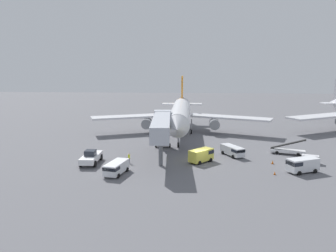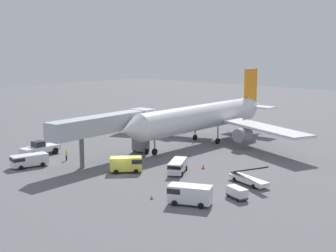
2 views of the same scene
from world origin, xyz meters
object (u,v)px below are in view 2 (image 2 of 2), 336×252
(belt_loader_truck, at_px, (249,179))
(safety_cone_alpha, at_px, (190,187))
(service_van_far_left, at_px, (189,194))
(service_van_far_center, at_px, (177,166))
(airplane_at_gate, at_px, (205,117))
(service_van_far_right, at_px, (127,164))
(ground_crew_worker_foreground, at_px, (66,155))
(safety_cone_bravo, at_px, (203,166))
(service_van_mid_right, at_px, (28,160))
(baggage_cart_near_right, at_px, (237,192))
(pushback_tug, at_px, (40,149))
(safety_cone_charlie, at_px, (152,197))
(jet_bridge, at_px, (110,125))

(belt_loader_truck, xyz_separation_m, safety_cone_alpha, (-4.29, -6.95, -0.44))
(service_van_far_left, relative_size, service_van_far_center, 0.97)
(airplane_at_gate, height_order, service_van_far_right, airplane_at_gate)
(ground_crew_worker_foreground, relative_size, safety_cone_bravo, 2.33)
(service_van_far_left, relative_size, service_van_mid_right, 0.95)
(service_van_mid_right, bearing_deg, safety_cone_alpha, 16.69)
(airplane_at_gate, distance_m, service_van_far_left, 35.72)
(baggage_cart_near_right, relative_size, safety_cone_alpha, 4.75)
(service_van_far_right, bearing_deg, service_van_mid_right, -149.23)
(service_van_mid_right, xyz_separation_m, safety_cone_bravo, (20.33, 16.85, -0.73))
(service_van_far_center, height_order, service_van_mid_right, service_van_mid_right)
(pushback_tug, xyz_separation_m, service_van_far_right, (18.84, 2.32, 0.17))
(service_van_mid_right, relative_size, ground_crew_worker_foreground, 3.24)
(ground_crew_worker_foreground, height_order, safety_cone_charlie, ground_crew_worker_foreground)
(belt_loader_truck, distance_m, safety_cone_alpha, 8.18)
(belt_loader_truck, bearing_deg, jet_bridge, -171.87)
(jet_bridge, bearing_deg, airplane_at_gate, 82.94)
(service_van_mid_right, distance_m, safety_cone_bravo, 26.42)
(service_van_far_right, xyz_separation_m, service_van_mid_right, (-13.29, -7.91, -0.18))
(pushback_tug, distance_m, safety_cone_charlie, 30.18)
(service_van_far_left, distance_m, baggage_cart_near_right, 6.22)
(airplane_at_gate, distance_m, service_van_far_right, 25.15)
(safety_cone_bravo, distance_m, safety_cone_charlie, 15.80)
(baggage_cart_near_right, relative_size, safety_cone_bravo, 4.05)
(service_van_mid_right, bearing_deg, service_van_far_left, 6.08)
(airplane_at_gate, distance_m, baggage_cart_near_right, 33.49)
(service_van_far_right, distance_m, safety_cone_charlie, 12.79)
(service_van_far_left, bearing_deg, safety_cone_charlie, -161.46)
(service_van_far_left, relative_size, safety_cone_alpha, 8.41)
(pushback_tug, bearing_deg, safety_cone_alpha, 3.71)
(belt_loader_truck, bearing_deg, service_van_far_right, -157.90)
(service_van_mid_right, height_order, baggage_cart_near_right, service_van_mid_right)
(baggage_cart_near_right, bearing_deg, belt_loader_truck, 109.81)
(jet_bridge, distance_m, safety_cone_alpha, 20.32)
(safety_cone_bravo, bearing_deg, safety_cone_alpha, -61.62)
(belt_loader_truck, xyz_separation_m, service_van_far_center, (-10.51, -2.20, 0.32))
(safety_cone_alpha, height_order, safety_cone_bravo, safety_cone_bravo)
(baggage_cart_near_right, bearing_deg, service_van_far_left, -118.95)
(belt_loader_truck, height_order, safety_cone_alpha, belt_loader_truck)
(service_van_far_right, xyz_separation_m, safety_cone_bravo, (7.05, 8.94, -0.91))
(pushback_tug, relative_size, service_van_far_left, 1.24)
(service_van_far_right, relative_size, ground_crew_worker_foreground, 2.66)
(jet_bridge, distance_m, pushback_tug, 13.68)
(jet_bridge, relative_size, safety_cone_bravo, 27.97)
(safety_cone_alpha, distance_m, safety_cone_charlie, 6.10)
(service_van_far_right, bearing_deg, service_van_far_left, -17.33)
(service_van_far_right, bearing_deg, jet_bridge, 155.62)
(safety_cone_alpha, relative_size, safety_cone_charlie, 1.18)
(service_van_far_center, xyz_separation_m, service_van_mid_right, (-19.12, -12.35, 0.02))
(pushback_tug, relative_size, safety_cone_bravo, 8.88)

